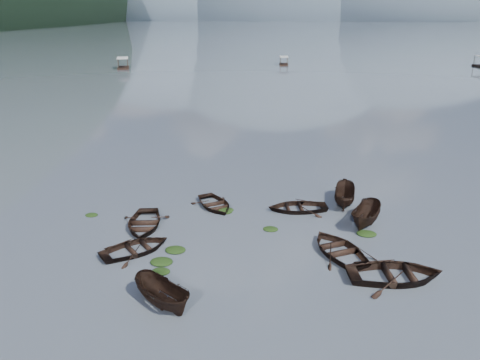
# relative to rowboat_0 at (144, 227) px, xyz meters

# --- Properties ---
(ground_plane) EXTENTS (2400.00, 2400.00, 0.00)m
(ground_plane) POSITION_rel_rowboat_0_xyz_m (5.72, -7.58, 0.00)
(ground_plane) COLOR #48505A
(haze_mtn_a) EXTENTS (520.00, 520.00, 280.00)m
(haze_mtn_a) POSITION_rel_rowboat_0_xyz_m (-254.28, 892.42, 0.00)
(haze_mtn_a) COLOR #475666
(haze_mtn_a) RESTS_ON ground
(haze_mtn_b) EXTENTS (520.00, 520.00, 340.00)m
(haze_mtn_b) POSITION_rel_rowboat_0_xyz_m (-54.28, 892.42, 0.00)
(haze_mtn_b) COLOR #475666
(haze_mtn_b) RESTS_ON ground
(haze_mtn_c) EXTENTS (520.00, 520.00, 260.00)m
(haze_mtn_c) POSITION_rel_rowboat_0_xyz_m (145.72, 892.42, 0.00)
(haze_mtn_c) COLOR #475666
(haze_mtn_c) RESTS_ON ground
(rowboat_0) EXTENTS (4.03, 5.04, 0.93)m
(rowboat_0) POSITION_rel_rowboat_0_xyz_m (0.00, 0.00, 0.00)
(rowboat_0) COLOR black
(rowboat_0) RESTS_ON ground
(rowboat_1) EXTENTS (5.06, 5.02, 0.86)m
(rowboat_1) POSITION_rel_rowboat_0_xyz_m (0.69, -3.31, 0.00)
(rowboat_1) COLOR black
(rowboat_1) RESTS_ON ground
(rowboat_2) EXTENTS (3.96, 3.50, 1.49)m
(rowboat_2) POSITION_rel_rowboat_0_xyz_m (3.88, -8.17, 0.00)
(rowboat_2) COLOR black
(rowboat_2) RESTS_ON ground
(rowboat_3) EXTENTS (5.10, 5.59, 0.95)m
(rowboat_3) POSITION_rel_rowboat_0_xyz_m (12.51, -1.71, 0.00)
(rowboat_3) COLOR black
(rowboat_3) RESTS_ON ground
(rowboat_4) EXTENTS (5.67, 4.50, 1.05)m
(rowboat_4) POSITION_rel_rowboat_0_xyz_m (15.30, -4.14, 0.00)
(rowboat_4) COLOR black
(rowboat_4) RESTS_ON ground
(rowboat_5) EXTENTS (2.87, 4.37, 1.58)m
(rowboat_5) POSITION_rel_rowboat_0_xyz_m (14.45, 2.59, 0.00)
(rowboat_5) COLOR black
(rowboat_5) RESTS_ON ground
(rowboat_6) EXTENTS (4.59, 4.87, 0.82)m
(rowboat_6) POSITION_rel_rowboat_0_xyz_m (3.93, 3.95, 0.00)
(rowboat_6) COLOR black
(rowboat_6) RESTS_ON ground
(rowboat_7) EXTENTS (4.76, 3.85, 0.87)m
(rowboat_7) POSITION_rel_rowboat_0_xyz_m (9.87, 4.26, 0.00)
(rowboat_7) COLOR black
(rowboat_7) RESTS_ON ground
(rowboat_8) EXTENTS (1.81, 4.04, 1.52)m
(rowboat_8) POSITION_rel_rowboat_0_xyz_m (13.20, 5.98, 0.00)
(rowboat_8) COLOR black
(rowboat_8) RESTS_ON ground
(weed_clump_0) EXTENTS (1.23, 1.00, 0.27)m
(weed_clump_0) POSITION_rel_rowboat_0_xyz_m (2.96, -2.88, 0.00)
(weed_clump_0) COLOR black
(weed_clump_0) RESTS_ON ground
(weed_clump_1) EXTENTS (1.02, 0.81, 0.22)m
(weed_clump_1) POSITION_rel_rowboat_0_xyz_m (2.85, -5.31, 0.00)
(weed_clump_1) COLOR black
(weed_clump_1) RESTS_ON ground
(weed_clump_2) EXTENTS (1.29, 1.03, 0.28)m
(weed_clump_2) POSITION_rel_rowboat_0_xyz_m (2.58, -4.35, 0.00)
(weed_clump_2) COLOR black
(weed_clump_2) RESTS_ON ground
(weed_clump_3) EXTENTS (0.92, 0.78, 0.21)m
(weed_clump_3) POSITION_rel_rowboat_0_xyz_m (4.95, 3.46, 0.00)
(weed_clump_3) COLOR black
(weed_clump_3) RESTS_ON ground
(weed_clump_4) EXTENTS (1.26, 1.00, 0.26)m
(weed_clump_4) POSITION_rel_rowboat_0_xyz_m (14.35, 1.01, 0.00)
(weed_clump_4) COLOR black
(weed_clump_4) RESTS_ON ground
(weed_clump_5) EXTENTS (0.89, 0.72, 0.19)m
(weed_clump_5) POSITION_rel_rowboat_0_xyz_m (-4.21, 1.19, 0.00)
(weed_clump_5) COLOR black
(weed_clump_5) RESTS_ON ground
(weed_clump_6) EXTENTS (1.07, 0.89, 0.22)m
(weed_clump_6) POSITION_rel_rowboat_0_xyz_m (4.83, 3.15, 0.00)
(weed_clump_6) COLOR black
(weed_clump_6) RESTS_ON ground
(weed_clump_7) EXTENTS (0.99, 0.80, 0.22)m
(weed_clump_7) POSITION_rel_rowboat_0_xyz_m (8.27, 0.81, 0.00)
(weed_clump_7) COLOR black
(weed_clump_7) RESTS_ON ground
(pontoon_left) EXTENTS (4.88, 7.08, 2.51)m
(pontoon_left) POSITION_rel_rowboat_0_xyz_m (-35.35, 84.83, 0.00)
(pontoon_left) COLOR black
(pontoon_left) RESTS_ON ground
(pontoon_centre) EXTENTS (2.71, 5.60, 2.08)m
(pontoon_centre) POSITION_rel_rowboat_0_xyz_m (3.04, 98.82, 0.00)
(pontoon_centre) COLOR black
(pontoon_centre) RESTS_ON ground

